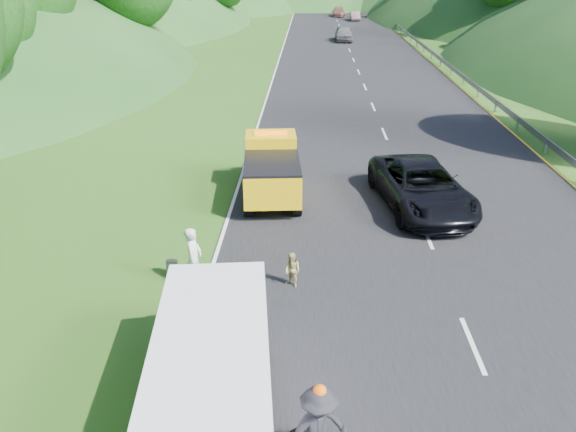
{
  "coord_description": "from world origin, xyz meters",
  "views": [
    {
      "loc": [
        -1.04,
        -13.18,
        8.51
      ],
      "look_at": [
        -1.64,
        2.51,
        1.3
      ],
      "focal_mm": 35.0,
      "sensor_mm": 36.0,
      "label": 1
    }
  ],
  "objects_px": {
    "child": "(292,287)",
    "passing_suv": "(419,208)",
    "tow_truck": "(272,168)",
    "suitcase": "(172,268)",
    "white_van": "(213,374)",
    "woman": "(196,286)"
  },
  "relations": [
    {
      "from": "passing_suv",
      "to": "child",
      "type": "bearing_deg",
      "value": -137.51
    },
    {
      "from": "woman",
      "to": "child",
      "type": "distance_m",
      "value": 2.75
    },
    {
      "from": "child",
      "to": "woman",
      "type": "bearing_deg",
      "value": -139.69
    },
    {
      "from": "tow_truck",
      "to": "passing_suv",
      "type": "bearing_deg",
      "value": -14.88
    },
    {
      "from": "tow_truck",
      "to": "child",
      "type": "relative_size",
      "value": 5.36
    },
    {
      "from": "child",
      "to": "suitcase",
      "type": "relative_size",
      "value": 2.0
    },
    {
      "from": "white_van",
      "to": "passing_suv",
      "type": "height_order",
      "value": "white_van"
    },
    {
      "from": "woman",
      "to": "passing_suv",
      "type": "relative_size",
      "value": 0.3
    },
    {
      "from": "white_van",
      "to": "passing_suv",
      "type": "xyz_separation_m",
      "value": [
        5.95,
        11.07,
        -1.32
      ]
    },
    {
      "from": "white_van",
      "to": "child",
      "type": "bearing_deg",
      "value": 69.85
    },
    {
      "from": "woman",
      "to": "child",
      "type": "bearing_deg",
      "value": -83.21
    },
    {
      "from": "woman",
      "to": "white_van",
      "type": "bearing_deg",
      "value": -160.11
    },
    {
      "from": "tow_truck",
      "to": "suitcase",
      "type": "xyz_separation_m",
      "value": [
        -2.52,
        -6.3,
        -0.88
      ]
    },
    {
      "from": "child",
      "to": "passing_suv",
      "type": "relative_size",
      "value": 0.17
    },
    {
      "from": "tow_truck",
      "to": "woman",
      "type": "height_order",
      "value": "tow_truck"
    },
    {
      "from": "tow_truck",
      "to": "child",
      "type": "bearing_deg",
      "value": -86.17
    },
    {
      "from": "tow_truck",
      "to": "passing_suv",
      "type": "distance_m",
      "value": 5.82
    },
    {
      "from": "woman",
      "to": "suitcase",
      "type": "height_order",
      "value": "woman"
    },
    {
      "from": "white_van",
      "to": "suitcase",
      "type": "height_order",
      "value": "white_van"
    },
    {
      "from": "woman",
      "to": "suitcase",
      "type": "xyz_separation_m",
      "value": [
        -0.79,
        0.56,
        0.26
      ]
    },
    {
      "from": "child",
      "to": "passing_suv",
      "type": "distance_m",
      "value": 7.37
    },
    {
      "from": "white_van",
      "to": "woman",
      "type": "relative_size",
      "value": 3.75
    }
  ]
}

